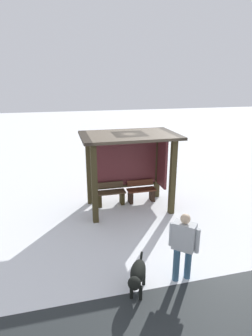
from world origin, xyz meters
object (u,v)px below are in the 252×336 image
(bench_left_inside, at_px, (111,195))
(person_walking, at_px, (184,242))
(dog, at_px, (137,274))
(bench_center_inside, at_px, (141,192))
(bus_shelter, at_px, (131,154))

(bench_left_inside, height_order, person_walking, person_walking)
(person_walking, distance_m, dog, 1.15)
(bench_left_inside, relative_size, dog, 1.04)
(bench_left_inside, distance_m, bench_center_inside, 1.09)
(bench_left_inside, xyz_separation_m, bench_center_inside, (1.09, 0.00, -0.01))
(bench_left_inside, distance_m, dog, 4.21)
(person_walking, xyz_separation_m, dog, (-1.04, -0.19, -0.44))
(bus_shelter, height_order, person_walking, bus_shelter)
(person_walking, bearing_deg, bus_shelter, 91.77)
(person_walking, height_order, dog, person_walking)
(bench_left_inside, height_order, bench_center_inside, bench_left_inside)
(bench_left_inside, bearing_deg, dog, -93.76)
(bus_shelter, xyz_separation_m, person_walking, (0.12, -3.81, -0.90))
(bus_shelter, relative_size, bench_center_inside, 3.01)
(bench_center_inside, height_order, dog, bench_center_inside)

